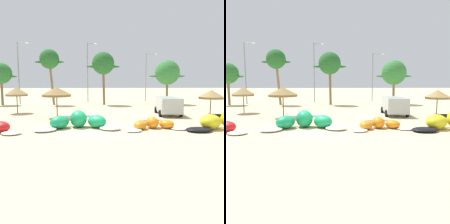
# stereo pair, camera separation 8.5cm
# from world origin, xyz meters

# --- Properties ---
(ground_plane) EXTENTS (260.00, 260.00, 0.00)m
(ground_plane) POSITION_xyz_m (0.00, 0.00, 0.00)
(ground_plane) COLOR beige
(kite_left_of_center) EXTENTS (6.41, 3.11, 1.29)m
(kite_left_of_center) POSITION_xyz_m (-1.24, 0.59, 0.49)
(kite_left_of_center) COLOR white
(kite_left_of_center) RESTS_ON ground
(kite_center) EXTENTS (4.70, 2.47, 0.85)m
(kite_center) POSITION_xyz_m (4.26, -0.01, 0.33)
(kite_center) COLOR white
(kite_center) RESTS_ON ground
(beach_umbrella_near_van) EXTENTS (2.43, 2.43, 2.87)m
(beach_umbrella_near_van) POSITION_xyz_m (-8.70, 9.36, 2.39)
(beach_umbrella_near_van) COLOR brown
(beach_umbrella_near_van) RESTS_ON ground
(beach_umbrella_middle) EXTENTS (2.89, 2.89, 2.94)m
(beach_umbrella_middle) POSITION_xyz_m (-3.76, 6.01, 2.48)
(beach_umbrella_middle) COLOR brown
(beach_umbrella_middle) RESTS_ON ground
(beach_umbrella_near_palms) EXTENTS (2.48, 2.48, 2.65)m
(beach_umbrella_near_palms) POSITION_xyz_m (11.55, 6.02, 2.19)
(beach_umbrella_near_palms) COLOR brown
(beach_umbrella_near_palms) RESTS_ON ground
(parked_van) EXTENTS (2.66, 5.07, 1.84)m
(parked_van) POSITION_xyz_m (7.55, 7.31, 1.09)
(parked_van) COLOR #B2B7BC
(parked_van) RESTS_ON ground
(palm_leftmost) EXTENTS (4.69, 3.12, 6.32)m
(palm_leftmost) POSITION_xyz_m (-14.23, 19.07, 4.69)
(palm_leftmost) COLOR brown
(palm_leftmost) RESTS_ON ground
(palm_left) EXTENTS (4.39, 2.93, 8.35)m
(palm_left) POSITION_xyz_m (-7.05, 19.12, 6.75)
(palm_left) COLOR #7F6647
(palm_left) RESTS_ON ground
(palm_left_of_gap) EXTENTS (5.05, 3.36, 7.94)m
(palm_left_of_gap) POSITION_xyz_m (1.01, 18.62, 6.18)
(palm_left_of_gap) COLOR brown
(palm_left_of_gap) RESTS_ON ground
(palm_center_left) EXTENTS (5.74, 3.83, 6.85)m
(palm_center_left) POSITION_xyz_m (11.00, 19.11, 4.90)
(palm_center_left) COLOR brown
(palm_center_left) RESTS_ON ground
(lamppost_west_center) EXTENTS (1.84, 0.24, 9.54)m
(lamppost_west_center) POSITION_xyz_m (-11.96, 20.44, 5.32)
(lamppost_west_center) COLOR gray
(lamppost_west_center) RESTS_ON ground
(lamppost_east_center) EXTENTS (1.81, 0.24, 10.04)m
(lamppost_east_center) POSITION_xyz_m (-1.43, 23.39, 5.57)
(lamppost_east_center) COLOR gray
(lamppost_east_center) RESTS_ON ground
(lamppost_east) EXTENTS (2.15, 0.24, 8.57)m
(lamppost_east) POSITION_xyz_m (8.99, 24.66, 4.86)
(lamppost_east) COLOR gray
(lamppost_east) RESTS_ON ground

